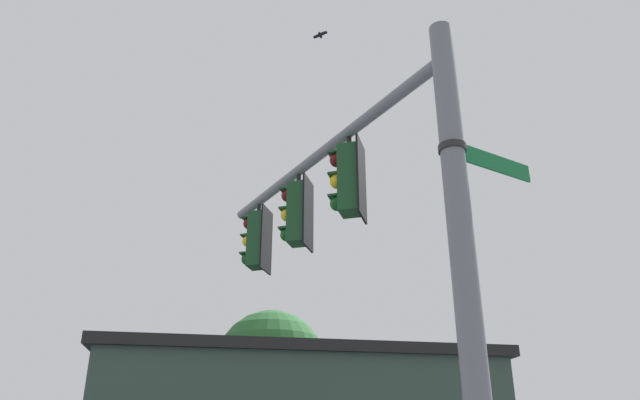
# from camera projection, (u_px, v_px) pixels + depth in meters

# --- Properties ---
(signal_pole) EXTENTS (0.28, 0.28, 7.15)m
(signal_pole) POSITION_uv_depth(u_px,v_px,m) (468.00, 308.00, 6.08)
(signal_pole) COLOR slate
(signal_pole) RESTS_ON ground
(mast_arm) EXTENTS (4.16, 4.46, 0.17)m
(mast_arm) POSITION_uv_depth(u_px,v_px,m) (318.00, 156.00, 9.63)
(mast_arm) COLOR slate
(traffic_light_nearest_pole) EXTENTS (0.54, 0.49, 1.31)m
(traffic_light_nearest_pole) POSITION_uv_depth(u_px,v_px,m) (348.00, 180.00, 8.63)
(traffic_light_nearest_pole) COLOR black
(traffic_light_mid_inner) EXTENTS (0.54, 0.49, 1.31)m
(traffic_light_mid_inner) POSITION_uv_depth(u_px,v_px,m) (297.00, 214.00, 9.81)
(traffic_light_mid_inner) COLOR black
(traffic_light_mid_outer) EXTENTS (0.54, 0.49, 1.31)m
(traffic_light_mid_outer) POSITION_uv_depth(u_px,v_px,m) (257.00, 240.00, 11.00)
(traffic_light_mid_outer) COLOR black
(street_name_sign) EXTENTS (1.11, 1.04, 0.22)m
(street_name_sign) POSITION_uv_depth(u_px,v_px,m) (474.00, 156.00, 6.99)
(street_name_sign) COLOR #147238
(bird_flying) EXTENTS (0.19, 0.28, 0.09)m
(bird_flying) POSITION_uv_depth(u_px,v_px,m) (320.00, 35.00, 11.48)
(bird_flying) COLOR black
(tree_by_storefront) EXTENTS (3.28, 3.28, 6.31)m
(tree_by_storefront) POSITION_uv_depth(u_px,v_px,m) (270.00, 367.00, 17.53)
(tree_by_storefront) COLOR #4C3823
(tree_by_storefront) RESTS_ON ground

